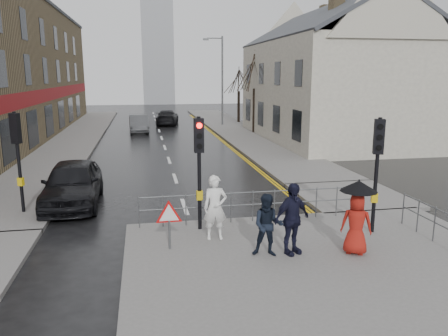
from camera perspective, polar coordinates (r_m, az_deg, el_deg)
name	(u,v)px	position (r m, az deg, el deg)	size (l,w,h in m)	color
ground	(194,236)	(13.22, -3.90, -8.82)	(120.00, 120.00, 0.00)	black
near_pavement	(340,277)	(10.86, 14.85, -13.65)	(10.00, 9.00, 0.14)	#605E5B
left_pavement	(76,136)	(35.94, -18.74, 4.02)	(4.00, 44.00, 0.14)	#605E5B
right_pavement	(234,129)	(38.38, 1.34, 5.13)	(4.00, 40.00, 0.14)	#605E5B
pavement_bridge_right	(350,196)	(17.81, 16.16, -3.51)	(4.00, 4.20, 0.14)	#605E5B
building_right_cream	(329,74)	(33.11, 13.54, 11.87)	(9.00, 16.40, 10.10)	beige
church_tower	(157,48)	(74.46, -8.68, 15.25)	(5.00, 5.00, 18.00)	#969A9F
traffic_signal_near_left	(199,153)	(12.77, -3.27, 1.90)	(0.28, 0.27, 3.40)	black
traffic_signal_near_right	(378,155)	(13.25, 19.42, 1.60)	(0.34, 0.33, 3.40)	black
traffic_signal_far_left	(17,144)	(15.98, -25.41, 2.81)	(0.34, 0.33, 3.40)	black
guard_railing_front	(253,199)	(13.85, 3.81, -4.09)	(7.14, 0.04, 1.00)	#595B5E
warning_sign	(169,217)	(11.68, -7.19, -6.33)	(0.80, 0.07, 1.35)	#595B5E
street_lamp	(220,75)	(40.92, -0.47, 12.07)	(1.83, 0.25, 8.00)	#595B5E
tree_near	(255,69)	(35.41, 4.03, 12.74)	(2.40, 2.40, 6.58)	black
tree_far	(239,78)	(43.31, 1.95, 11.69)	(2.40, 2.40, 5.64)	black
pedestrian_a	(215,208)	(12.31, -1.16, -5.19)	(0.67, 0.44, 1.83)	white
pedestrian_b	(268,225)	(11.26, 5.77, -7.46)	(0.79, 0.62, 1.63)	black
pedestrian_with_umbrella	(357,213)	(11.75, 16.98, -5.68)	(0.96, 0.96, 1.96)	#A01B12
pedestrian_d	(292,219)	(11.42, 8.85, -6.57)	(1.11, 0.46, 1.89)	black
car_parked	(73,183)	(16.93, -19.17, -1.89)	(1.93, 4.81, 1.64)	black
car_mid	(139,124)	(37.24, -11.06, 5.69)	(1.50, 4.31, 1.42)	#444649
car_far	(167,117)	(42.58, -7.42, 6.58)	(1.97, 4.85, 1.41)	black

